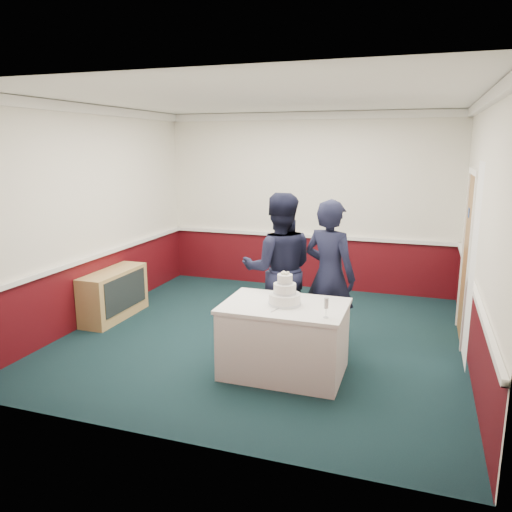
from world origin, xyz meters
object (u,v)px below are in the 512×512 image
(champagne_flute, at_px, (326,304))
(person_woman, at_px, (329,276))
(person_man, at_px, (279,269))
(wedding_cake, at_px, (285,294))
(sideboard, at_px, (114,294))
(cake_table, at_px, (284,338))
(cake_knife, at_px, (277,309))

(champagne_flute, distance_m, person_woman, 1.10)
(champagne_flute, xyz_separation_m, person_man, (-0.81, 1.13, 0.02))
(champagne_flute, bearing_deg, wedding_cake, 150.75)
(sideboard, relative_size, person_woman, 0.65)
(cake_table, height_order, person_woman, person_woman)
(wedding_cake, height_order, cake_knife, wedding_cake)
(person_man, bearing_deg, champagne_flute, 107.85)
(cake_knife, relative_size, champagne_flute, 1.07)
(sideboard, height_order, cake_knife, cake_knife)
(sideboard, height_order, wedding_cake, wedding_cake)
(champagne_flute, height_order, person_woman, person_woman)
(wedding_cake, bearing_deg, sideboard, 161.11)
(wedding_cake, bearing_deg, cake_table, -90.00)
(person_woman, bearing_deg, champagne_flute, 120.28)
(person_woman, bearing_deg, sideboard, 18.73)
(wedding_cake, xyz_separation_m, person_man, (-0.31, 0.85, 0.05))
(sideboard, xyz_separation_m, champagne_flute, (3.32, -1.24, 0.58))
(cake_knife, xyz_separation_m, person_woman, (0.36, 1.01, 0.13))
(cake_table, bearing_deg, sideboard, 161.11)
(person_woman, bearing_deg, person_man, 18.27)
(cake_knife, bearing_deg, champagne_flute, 8.15)
(sideboard, xyz_separation_m, person_woman, (3.15, -0.15, 0.58))
(cake_table, relative_size, champagne_flute, 6.44)
(cake_table, height_order, person_man, person_man)
(wedding_cake, relative_size, person_man, 0.19)
(champagne_flute, bearing_deg, cake_table, 150.75)
(sideboard, bearing_deg, wedding_cake, -18.89)
(cake_table, distance_m, person_man, 1.06)
(cake_knife, bearing_deg, cake_table, 98.20)
(champagne_flute, distance_m, person_man, 1.39)
(cake_knife, bearing_deg, wedding_cake, 98.20)
(person_man, bearing_deg, wedding_cake, 92.18)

